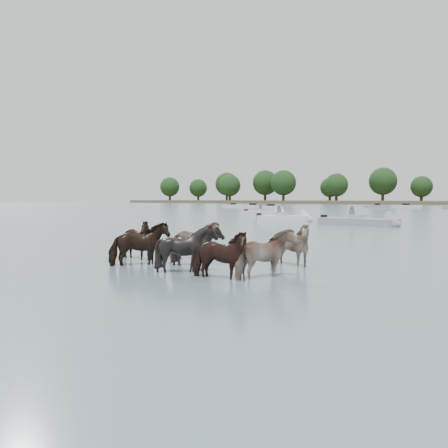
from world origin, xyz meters
The scene contains 7 objects.
ground centered at (0.00, 0.00, 0.00)m, with size 400.00×400.00×0.00m, color slate.
shoreline centered at (-70.00, 150.00, 0.50)m, with size 160.00×30.00×1.00m, color #4C4233.
pony_herd centered at (-0.65, 1.89, 0.50)m, with size 6.47×3.86×1.35m.
motorboat_a centered at (-11.01, 25.52, 0.23)m, with size 4.60×2.96×1.92m.
motorboat_b centered at (-4.28, 23.64, 0.22)m, with size 6.07×2.48×1.92m.
motorboat_f centered at (-19.06, 35.21, 0.23)m, with size 5.70×2.38×1.92m.
treeline centered at (-70.49, 150.45, 6.93)m, with size 147.30×23.71×12.45m.
Camera 1 is at (7.63, -8.01, 1.82)m, focal length 39.48 mm.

